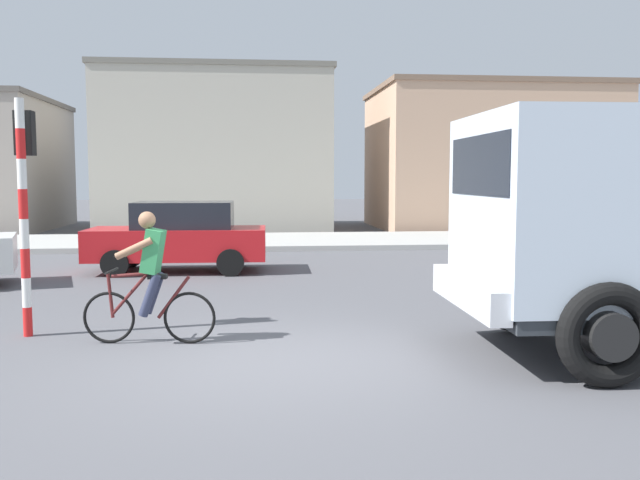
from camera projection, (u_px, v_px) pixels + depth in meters
name	position (u px, v px, depth m)	size (l,w,h in m)	color
ground_plane	(253.00, 363.00, 7.95)	(120.00, 120.00, 0.00)	#56565B
sidewalk_far	(251.00, 241.00, 22.23)	(80.00, 5.00, 0.16)	#ADADA8
cyclist	(149.00, 278.00, 8.80)	(1.72, 0.52, 1.72)	black
traffic_light_pole	(24.00, 184.00, 9.17)	(0.24, 0.43, 3.20)	red
car_red_near	(180.00, 236.00, 15.60)	(4.04, 1.96, 1.60)	red
building_mid_block	(217.00, 151.00, 28.49)	(9.29, 6.26, 6.52)	#B2AD9E
building_corner_right	(486.00, 158.00, 29.34)	(9.64, 7.12, 5.96)	tan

